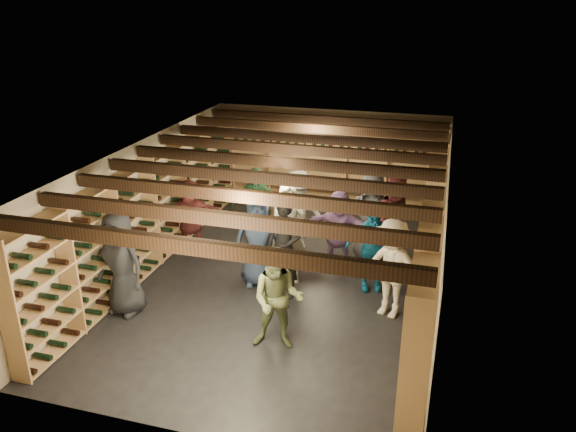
# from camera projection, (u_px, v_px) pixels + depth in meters

# --- Properties ---
(ground) EXTENTS (8.00, 8.00, 0.00)m
(ground) POSITION_uv_depth(u_px,v_px,m) (282.00, 280.00, 10.33)
(ground) COLOR black
(ground) RESTS_ON ground
(walls) EXTENTS (5.52, 8.02, 2.40)m
(walls) POSITION_uv_depth(u_px,v_px,m) (281.00, 220.00, 9.88)
(walls) COLOR tan
(walls) RESTS_ON ground
(ceiling) EXTENTS (5.50, 8.00, 0.01)m
(ceiling) POSITION_uv_depth(u_px,v_px,m) (281.00, 154.00, 9.43)
(ceiling) COLOR beige
(ceiling) RESTS_ON walls
(ceiling_joists) EXTENTS (5.40, 7.12, 0.18)m
(ceiling_joists) POSITION_uv_depth(u_px,v_px,m) (281.00, 162.00, 9.49)
(ceiling_joists) COLOR black
(ceiling_joists) RESTS_ON ground
(wine_rack_left) EXTENTS (0.32, 7.50, 2.15)m
(wine_rack_left) POSITION_uv_depth(u_px,v_px,m) (151.00, 212.00, 10.58)
(wine_rack_left) COLOR #A67951
(wine_rack_left) RESTS_ON ground
(wine_rack_right) EXTENTS (0.32, 7.50, 2.15)m
(wine_rack_right) POSITION_uv_depth(u_px,v_px,m) (430.00, 243.00, 9.27)
(wine_rack_right) COLOR #A67951
(wine_rack_right) RESTS_ON ground
(wine_rack_back) EXTENTS (4.70, 0.30, 2.15)m
(wine_rack_back) POSITION_uv_depth(u_px,v_px,m) (327.00, 166.00, 13.34)
(wine_rack_back) COLOR #A67951
(wine_rack_back) RESTS_ON ground
(crate_stack_left) EXTENTS (0.58, 0.48, 0.68)m
(crate_stack_left) POSITION_uv_depth(u_px,v_px,m) (342.00, 220.00, 12.13)
(crate_stack_left) COLOR tan
(crate_stack_left) RESTS_ON ground
(crate_stack_right) EXTENTS (0.58, 0.47, 0.51)m
(crate_stack_right) POSITION_uv_depth(u_px,v_px,m) (284.00, 212.00, 12.83)
(crate_stack_right) COLOR tan
(crate_stack_right) RESTS_ON ground
(crate_loose) EXTENTS (0.56, 0.43, 0.17)m
(crate_loose) POSITION_uv_depth(u_px,v_px,m) (372.00, 226.00, 12.49)
(crate_loose) COLOR tan
(crate_loose) RESTS_ON ground
(person_0) EXTENTS (0.95, 0.71, 1.77)m
(person_0) POSITION_uv_depth(u_px,v_px,m) (121.00, 263.00, 9.02)
(person_0) COLOR black
(person_0) RESTS_ON ground
(person_1) EXTENTS (0.71, 0.52, 1.80)m
(person_1) POSITION_uv_depth(u_px,v_px,m) (284.00, 248.00, 9.52)
(person_1) COLOR black
(person_1) RESTS_ON ground
(person_2) EXTENTS (0.85, 0.71, 1.59)m
(person_2) POSITION_uv_depth(u_px,v_px,m) (278.00, 299.00, 8.14)
(person_2) COLOR #545F39
(person_2) RESTS_ON ground
(person_3) EXTENTS (1.23, 0.97, 1.68)m
(person_3) POSITION_uv_depth(u_px,v_px,m) (391.00, 269.00, 8.94)
(person_3) COLOR beige
(person_3) RESTS_ON ground
(person_4) EXTENTS (1.01, 0.65, 1.60)m
(person_4) POSITION_uv_depth(u_px,v_px,m) (372.00, 247.00, 9.78)
(person_4) COLOR #115D86
(person_4) RESTS_ON ground
(person_5) EXTENTS (1.44, 0.86, 1.48)m
(person_5) POSITION_uv_depth(u_px,v_px,m) (190.00, 215.00, 11.35)
(person_5) COLOR maroon
(person_5) RESTS_ON ground
(person_6) EXTENTS (0.97, 0.79, 1.71)m
(person_6) POSITION_uv_depth(u_px,v_px,m) (258.00, 240.00, 9.93)
(person_6) COLOR #24324D
(person_6) RESTS_ON ground
(person_7) EXTENTS (0.73, 0.53, 1.86)m
(person_7) POSITION_uv_depth(u_px,v_px,m) (288.00, 233.00, 10.02)
(person_7) COLOR gray
(person_7) RESTS_ON ground
(person_8) EXTENTS (1.09, 0.97, 1.88)m
(person_8) POSITION_uv_depth(u_px,v_px,m) (397.00, 223.00, 10.46)
(person_8) COLOR #4B1B1D
(person_8) RESTS_ON ground
(person_9) EXTENTS (1.31, 1.05, 1.78)m
(person_9) POSITION_uv_depth(u_px,v_px,m) (298.00, 215.00, 10.95)
(person_9) COLOR #A5A097
(person_9) RESTS_ON ground
(person_10) EXTENTS (1.06, 0.59, 1.71)m
(person_10) POSITION_uv_depth(u_px,v_px,m) (256.00, 208.00, 11.41)
(person_10) COLOR #1F4527
(person_10) RESTS_ON ground
(person_11) EXTENTS (1.38, 0.48, 1.48)m
(person_11) POSITION_uv_depth(u_px,v_px,m) (338.00, 228.00, 10.75)
(person_11) COLOR slate
(person_11) RESTS_ON ground
(person_12) EXTENTS (0.93, 0.64, 1.83)m
(person_12) POSITION_uv_depth(u_px,v_px,m) (371.00, 217.00, 10.79)
(person_12) COLOR #343539
(person_12) RESTS_ON ground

